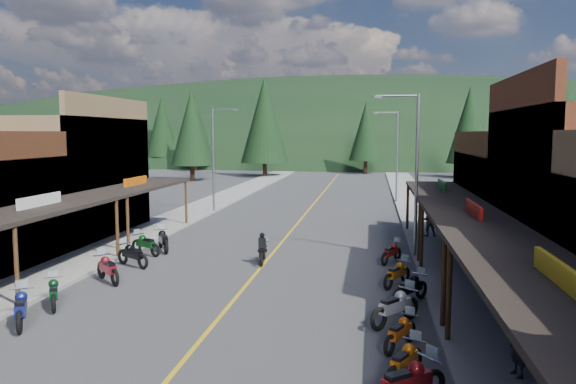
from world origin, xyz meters
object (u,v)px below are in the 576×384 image
at_px(streetlight_3, 395,152).
at_px(pedestrian_east_b, 428,220).
at_px(pine_7, 162,127).
at_px(bike_west_7, 54,291).
at_px(bike_east_4, 407,381).
at_px(bike_east_5, 405,360).
at_px(pine_0, 79,131).
at_px(pine_3, 366,131).
at_px(bike_east_10, 391,251).
at_px(pine_1, 195,126).
at_px(shop_west_3, 55,177).
at_px(bike_east_6, 400,331).
at_px(pine_5, 564,121).
at_px(bike_west_8, 108,267).
at_px(streetlight_2, 414,167).
at_px(pine_8, 129,134).
at_px(bike_east_7, 395,305).
at_px(bike_east_9, 397,272).
at_px(shop_east_3, 540,201).
at_px(pine_2, 265,120).
at_px(bike_east_8, 410,287).
at_px(pine_10, 191,128).
at_px(bike_west_9, 132,254).
at_px(pine_4, 469,125).
at_px(bike_west_11, 163,239).
at_px(bike_west_10, 146,243).
at_px(bike_west_6, 21,306).
at_px(pine_11, 529,122).
at_px(streetlight_1, 215,155).
at_px(pine_9, 550,131).
at_px(pedestrian_east_a, 519,344).
at_px(rider_on_bike, 263,251).

distance_m(streetlight_3, pedestrian_east_b, 16.96).
height_order(pine_7, bike_west_7, pine_7).
relative_size(bike_east_4, bike_east_5, 1.17).
relative_size(pine_0, pine_3, 1.00).
xyz_separation_m(bike_east_4, bike_east_10, (0.13, 14.27, -0.08)).
bearing_deg(pine_1, bike_east_4, -68.97).
bearing_deg(shop_west_3, bike_east_6, -37.90).
relative_size(bike_east_5, bike_east_10, 0.98).
height_order(pine_5, bike_west_8, pine_5).
xyz_separation_m(streetlight_2, pine_8, (-28.95, 32.00, 1.52)).
distance_m(bike_east_7, bike_east_9, 4.64).
distance_m(shop_east_3, pine_2, 52.68).
bearing_deg(bike_east_8, pine_1, 150.54).
bearing_deg(pedestrian_east_b, pine_10, -66.43).
bearing_deg(bike_west_9, pine_5, 0.16).
xyz_separation_m(pine_4, bike_east_9, (-11.99, -57.32, -6.66)).
xyz_separation_m(bike_west_11, bike_east_9, (11.73, -5.06, -0.07)).
bearing_deg(streetlight_3, bike_east_7, -92.15).
bearing_deg(streetlight_2, bike_west_10, -174.38).
bearing_deg(streetlight_3, pine_3, 94.69).
bearing_deg(pine_0, bike_west_6, -62.68).
xyz_separation_m(pine_2, pine_11, (30.00, -20.00, -0.80)).
xyz_separation_m(bike_west_6, bike_east_9, (12.02, 6.49, -0.07)).
height_order(pine_5, bike_east_4, pine_5).
relative_size(streetlight_3, bike_east_4, 3.61).
xyz_separation_m(streetlight_3, bike_east_10, (-1.03, -23.21, -3.91)).
height_order(streetlight_1, pedestrian_east_b, streetlight_1).
relative_size(streetlight_1, pine_9, 0.74).
relative_size(pine_7, bike_east_4, 5.64).
bearing_deg(bike_east_4, shop_east_3, 118.36).
distance_m(streetlight_1, bike_west_10, 15.79).
xyz_separation_m(bike_west_6, bike_east_6, (11.83, -0.16, -0.11)).
bearing_deg(streetlight_3, bike_west_10, -119.52).
relative_size(bike_west_10, pedestrian_east_a, 1.30).
distance_m(pine_2, bike_east_8, 60.24).
distance_m(pine_3, pine_11, 32.26).
relative_size(pine_7, bike_west_9, 5.84).
height_order(pine_7, bike_west_11, pine_7).
xyz_separation_m(streetlight_3, pine_4, (11.05, 30.00, 2.78)).
relative_size(shop_west_3, shop_east_3, 1.00).
bearing_deg(bike_west_10, streetlight_1, 33.47).
bearing_deg(pine_11, bike_east_6, -108.67).
distance_m(pine_2, bike_west_7, 60.45).
bearing_deg(pine_8, bike_west_7, -69.15).
bearing_deg(streetlight_2, bike_west_11, -178.84).
height_order(bike_west_6, bike_east_9, bike_west_6).
bearing_deg(bike_west_7, bike_east_10, 5.28).
xyz_separation_m(bike_west_7, rider_on_bike, (5.99, 7.71, 0.03)).
xyz_separation_m(pine_5, rider_on_bike, (-34.07, -66.15, -7.39)).
distance_m(pine_1, pine_9, 54.13).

